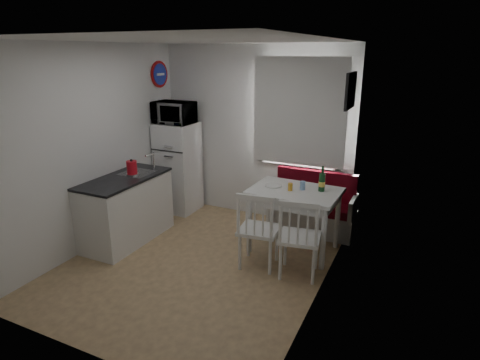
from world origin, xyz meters
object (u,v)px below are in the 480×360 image
object	(u,v)px
microwave	(174,113)
kettle	(132,168)
fridge	(178,167)
chair_left	(256,223)
bench	(312,212)
chair_right	(297,230)
dining_table	(295,197)
kitchen_counter	(127,209)
wine_bottle	(322,179)

from	to	relation	value
microwave	kettle	world-z (taller)	microwave
fridge	chair_left	bearing A→B (deg)	-33.25
bench	microwave	world-z (taller)	microwave
chair_left	chair_right	bearing A→B (deg)	-7.12
dining_table	kitchen_counter	bearing A→B (deg)	-159.90
bench	kettle	bearing A→B (deg)	-150.11
chair_right	fridge	bearing A→B (deg)	142.74
bench	chair_right	world-z (taller)	chair_right
chair_left	kettle	distance (m)	1.89
chair_left	microwave	bearing A→B (deg)	140.76
fridge	microwave	bearing A→B (deg)	-90.00
dining_table	chair_left	distance (m)	0.73
dining_table	kettle	size ratio (longest dim) A/B	5.19
microwave	chair_left	bearing A→B (deg)	-32.16
kettle	kitchen_counter	bearing A→B (deg)	-113.55
chair_right	kettle	distance (m)	2.38
bench	dining_table	distance (m)	0.80
kettle	wine_bottle	distance (m)	2.49
chair_left	wine_bottle	bearing A→B (deg)	47.00
bench	microwave	distance (m)	2.55
microwave	bench	bearing A→B (deg)	4.14
bench	chair_right	distance (m)	1.38
kitchen_counter	dining_table	size ratio (longest dim) A/B	1.17
chair_left	fridge	size ratio (longest dim) A/B	0.36
fridge	kettle	size ratio (longest dim) A/B	6.57
chair_left	chair_right	xyz separation A→B (m)	(0.50, -0.00, 0.00)
dining_table	chair_right	xyz separation A→B (m)	(0.25, -0.67, -0.13)
kitchen_counter	chair_right	xyz separation A→B (m)	(2.39, 0.02, 0.14)
kitchen_counter	bench	size ratio (longest dim) A/B	1.09
bench	chair_left	world-z (taller)	chair_left
chair_right	kitchen_counter	bearing A→B (deg)	170.50
kitchen_counter	fridge	bearing A→B (deg)	89.10
kitchen_counter	chair_left	xyz separation A→B (m)	(1.89, 0.02, 0.14)
chair_left	dining_table	bearing A→B (deg)	62.45
kitchen_counter	fridge	distance (m)	1.27
fridge	kitchen_counter	bearing A→B (deg)	-90.90
kitchen_counter	chair_right	bearing A→B (deg)	0.40
chair_right	fridge	distance (m)	2.67
chair_left	kettle	world-z (taller)	kettle
bench	fridge	distance (m)	2.23
kitchen_counter	microwave	size ratio (longest dim) A/B	2.20
chair_right	microwave	size ratio (longest dim) A/B	0.87
bench	fridge	size ratio (longest dim) A/B	0.85
kitchen_counter	kettle	size ratio (longest dim) A/B	6.06
chair_left	microwave	distance (m)	2.43
kitchen_counter	bench	world-z (taller)	kitchen_counter
fridge	wine_bottle	size ratio (longest dim) A/B	4.47
wine_bottle	bench	bearing A→B (deg)	113.38
bench	kitchen_counter	bearing A→B (deg)	-148.48
wine_bottle	chair_right	bearing A→B (deg)	-94.28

